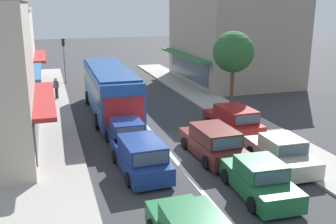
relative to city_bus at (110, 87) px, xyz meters
The scene contains 15 objects.
ground_plane 8.10m from the city_bus, 77.79° to the right, with size 140.00×140.00×0.00m, color #353538.
lane_centre_line 4.47m from the city_bus, 65.75° to the right, with size 0.20×28.00×0.01m, color silver.
sidewalk_left 5.70m from the city_bus, 161.66° to the right, with size 5.20×44.00×0.14m, color #A39E96.
kerb_right 8.25m from the city_bus, 12.20° to the right, with size 2.80×44.00×0.12m, color #A39E96.
building_right_far 15.87m from the city_bus, 32.96° to the left, with size 9.93×12.07×8.75m.
city_bus is the anchor object (origin of this frame).
wagon_behind_bus_near 9.90m from the city_bus, 68.93° to the right, with size 2.04×4.55×1.58m.
sedan_queue_far_back 13.93m from the city_bus, 74.53° to the right, with size 2.05×4.28×1.47m.
hatchback_queue_gap_filler 6.74m from the city_bus, 92.21° to the right, with size 1.83×3.71×1.54m.
wagon_behind_bus_mid 9.97m from the city_bus, 91.42° to the right, with size 2.07×4.57×1.58m.
parked_sedan_kerb_front 12.82m from the city_bus, 61.52° to the right, with size 2.01×4.26×1.47m.
parked_wagon_kerb_second 8.75m from the city_bus, 44.27° to the right, with size 2.04×4.55×1.58m.
traffic_light_downstreet 12.35m from the city_bus, 100.93° to the left, with size 0.33×0.24×4.20m.
street_tree_right 8.49m from the city_bus, 20.60° to the right, with size 2.66×2.66×5.64m.
pedestrian_with_handbag_near 6.37m from the city_bus, 122.31° to the left, with size 0.52×0.59×1.63m.
Camera 1 is at (-5.57, -18.15, 7.33)m, focal length 42.00 mm.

